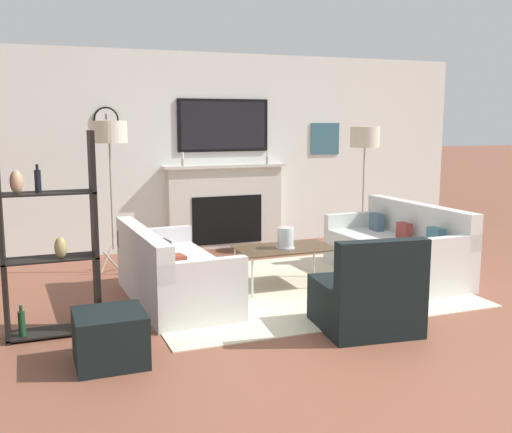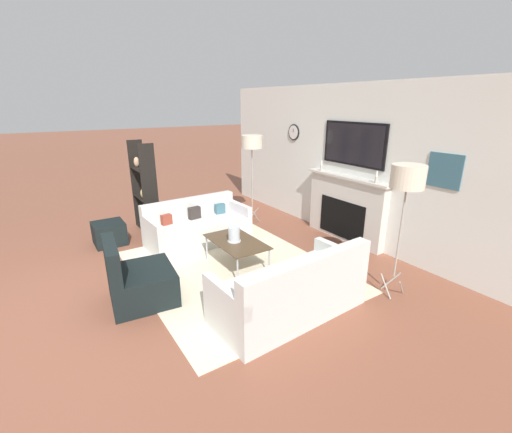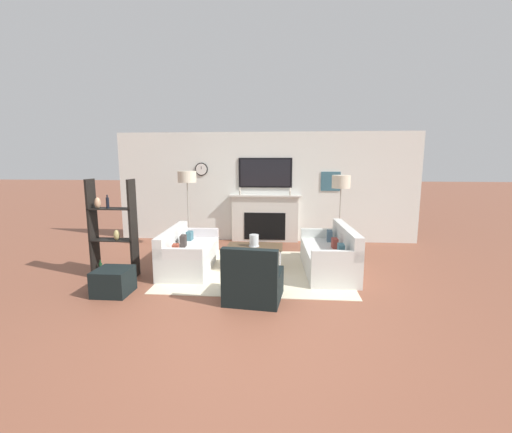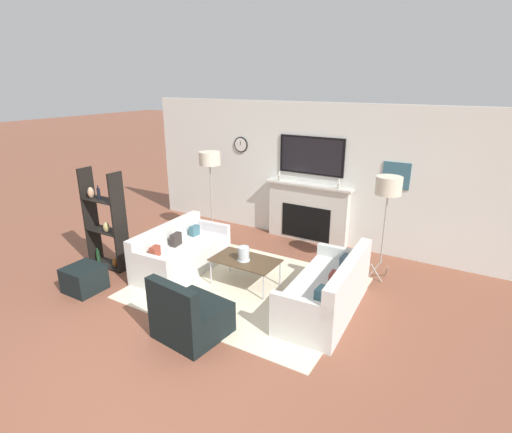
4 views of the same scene
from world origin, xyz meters
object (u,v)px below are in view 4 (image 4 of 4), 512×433
object	(u,v)px
couch_right	(327,293)
hurricane_candle	(244,254)
ottoman	(84,279)
couch_left	(181,254)
shelf_unit	(105,223)
floor_lamp_left	(210,160)
armchair	(190,317)
floor_lamp_right	(389,187)
coffee_table	(245,261)

from	to	relation	value
couch_right	hurricane_candle	distance (m)	1.41
ottoman	couch_left	bearing A→B (deg)	59.63
couch_right	ottoman	xyz separation A→B (m)	(-3.42, -1.33, -0.10)
shelf_unit	floor_lamp_left	bearing A→B (deg)	68.42
armchair	couch_right	bearing A→B (deg)	47.94
couch_left	ottoman	bearing A→B (deg)	-120.37
couch_right	hurricane_candle	xyz separation A→B (m)	(-1.39, 0.04, 0.24)
couch_right	shelf_unit	size ratio (longest dim) A/B	1.08
hurricane_candle	shelf_unit	size ratio (longest dim) A/B	0.13
armchair	floor_lamp_left	distance (m)	3.57
hurricane_candle	floor_lamp_left	world-z (taller)	floor_lamp_left
couch_left	hurricane_candle	bearing A→B (deg)	1.94
couch_left	ottoman	size ratio (longest dim) A/B	3.50
couch_left	floor_lamp_right	bearing A→B (deg)	24.93
couch_right	floor_lamp_left	size ratio (longest dim) A/B	1.03
coffee_table	hurricane_candle	distance (m)	0.13
couch_right	armchair	bearing A→B (deg)	-132.06
floor_lamp_left	ottoman	bearing A→B (deg)	-98.47
coffee_table	floor_lamp_right	xyz separation A→B (m)	(1.75, 1.33, 1.13)
armchair	floor_lamp_right	bearing A→B (deg)	59.66
couch_left	floor_lamp_left	xyz separation A→B (m)	(-0.37, 1.40, 1.35)
coffee_table	ottoman	bearing A→B (deg)	-145.43
floor_lamp_right	armchair	bearing A→B (deg)	-120.34
armchair	floor_lamp_left	xyz separation A→B (m)	(-1.74, 2.81, 1.35)
couch_right	shelf_unit	xyz separation A→B (m)	(-3.79, -0.56, 0.50)
couch_left	coffee_table	size ratio (longest dim) A/B	1.73
floor_lamp_left	shelf_unit	size ratio (longest dim) A/B	1.05
armchair	coffee_table	size ratio (longest dim) A/B	0.83
floor_lamp_left	shelf_unit	distance (m)	2.26
coffee_table	couch_left	bearing A→B (deg)	-176.69
couch_right	armchair	distance (m)	1.90
couch_right	coffee_table	distance (m)	1.39
hurricane_candle	coffee_table	bearing A→B (deg)	73.04
armchair	coffee_table	distance (m)	1.49
armchair	ottoman	bearing A→B (deg)	177.96
floor_lamp_left	shelf_unit	bearing A→B (deg)	-111.58
couch_left	ottoman	distance (m)	1.54
couch_left	floor_lamp_right	xyz separation A→B (m)	(3.01, 1.40, 1.26)
couch_left	coffee_table	world-z (taller)	couch_left
floor_lamp_left	couch_left	bearing A→B (deg)	-75.05
couch_right	ottoman	distance (m)	3.67
floor_lamp_right	hurricane_candle	bearing A→B (deg)	-142.42
couch_right	floor_lamp_left	distance (m)	3.58
couch_right	ottoman	world-z (taller)	couch_right
couch_left	coffee_table	bearing A→B (deg)	3.31
armchair	coffee_table	world-z (taller)	armchair
couch_left	couch_right	bearing A→B (deg)	0.08
couch_left	couch_right	world-z (taller)	couch_right
hurricane_candle	floor_lamp_left	distance (m)	2.38
armchair	hurricane_candle	distance (m)	1.48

